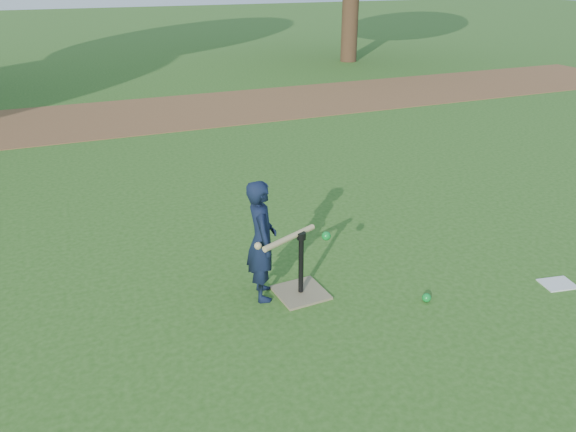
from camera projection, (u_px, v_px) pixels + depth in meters
name	position (u px, v px, depth m)	size (l,w,h in m)	color
ground	(343.00, 297.00, 5.05)	(80.00, 80.00, 0.00)	#285116
dirt_strip	(170.00, 112.00, 11.36)	(24.00, 3.00, 0.01)	brown
child	(262.00, 240.00, 4.85)	(0.40, 0.26, 1.10)	black
wiffle_ball_ground	(427.00, 298.00, 4.96)	(0.08, 0.08, 0.08)	#0B8329
clipboard	(558.00, 284.00, 5.24)	(0.30, 0.23, 0.01)	silver
batting_tee	(301.00, 283.00, 5.05)	(0.46, 0.46, 0.61)	#817152
swing_action	(294.00, 238.00, 4.79)	(0.69, 0.29, 0.09)	tan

